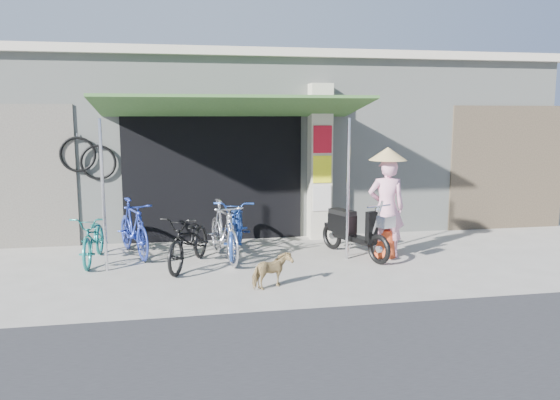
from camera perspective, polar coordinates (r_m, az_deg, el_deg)
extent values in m
plane|color=#A09B91|center=(8.41, 2.60, -7.74)|extent=(80.00, 80.00, 0.00)
cube|color=#9EA39B|center=(13.10, -2.40, 5.98)|extent=(12.00, 5.00, 3.50)
cube|color=beige|center=(13.14, -2.46, 13.98)|extent=(12.30, 5.30, 0.16)
cube|color=black|center=(10.52, -6.94, 2.49)|extent=(3.40, 0.06, 2.50)
cube|color=black|center=(10.62, -6.88, -1.26)|extent=(3.06, 0.04, 1.10)
torus|color=black|center=(10.53, -18.46, 3.75)|extent=(0.65, 0.05, 0.65)
cylinder|color=silver|center=(10.53, -18.53, 5.50)|extent=(0.02, 0.02, 0.12)
torus|color=black|center=(10.57, -20.38, 4.49)|extent=(0.65, 0.05, 0.65)
cylinder|color=silver|center=(10.58, -20.46, 6.23)|extent=(0.02, 0.02, 0.12)
cube|color=beige|center=(10.68, 4.14, 3.98)|extent=(0.42, 0.42, 3.00)
cube|color=red|center=(10.44, 4.47, 6.34)|extent=(0.36, 0.02, 0.52)
cube|color=#FBF91B|center=(10.48, 4.44, 3.23)|extent=(0.36, 0.02, 0.52)
cube|color=beige|center=(10.55, 4.40, 0.20)|extent=(0.36, 0.02, 0.50)
cube|color=#345C29|center=(9.55, -4.91, 9.71)|extent=(4.60, 1.88, 0.35)
cylinder|color=silver|center=(8.77, -17.99, 0.41)|extent=(0.05, 0.05, 2.36)
cylinder|color=silver|center=(9.11, 7.11, 1.07)|extent=(0.05, 0.05, 2.36)
cube|color=brown|center=(12.53, 22.69, 3.11)|extent=(2.60, 0.06, 2.60)
cube|color=#6B665B|center=(10.97, -27.19, 2.10)|extent=(2.60, 0.06, 2.60)
imported|color=#18706A|center=(9.48, -18.87, -3.79)|extent=(0.60, 1.57, 0.81)
imported|color=navy|center=(9.73, -15.05, -2.80)|extent=(0.99, 1.68, 0.98)
imported|color=black|center=(8.81, -9.45, -4.17)|extent=(1.14, 1.75, 0.87)
imported|color=#BAB9BE|center=(9.14, -5.90, -3.20)|extent=(0.77, 1.72, 1.00)
imported|color=#204194|center=(9.53, -4.52, -2.69)|extent=(1.01, 1.99, 1.00)
imported|color=#9C7852|center=(7.68, -0.85, -7.42)|extent=(0.65, 0.51, 0.50)
torus|color=black|center=(9.03, 10.31, -5.09)|extent=(0.27, 0.49, 0.50)
torus|color=black|center=(9.92, 5.45, -3.73)|extent=(0.27, 0.49, 0.50)
cube|color=black|center=(9.45, 7.77, -3.97)|extent=(0.54, 0.90, 0.09)
cube|color=black|center=(9.65, 6.52, -2.42)|extent=(0.42, 0.57, 0.32)
cube|color=black|center=(9.61, 6.54, -1.27)|extent=(0.41, 0.56, 0.08)
cube|color=black|center=(9.09, 9.55, -2.83)|extent=(0.23, 0.17, 0.52)
cylinder|color=silver|center=(8.91, 10.31, -0.63)|extent=(0.46, 0.22, 0.03)
cube|color=silver|center=(8.83, 11.02, -2.22)|extent=(0.30, 0.27, 0.19)
imported|color=#E99DB9|center=(9.41, 11.05, -0.82)|extent=(0.68, 0.51, 1.70)
cone|color=#CB421C|center=(9.53, 10.94, -4.49)|extent=(0.38, 0.38, 0.46)
cone|color=tan|center=(9.30, 11.21, 4.77)|extent=(0.64, 0.64, 0.22)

